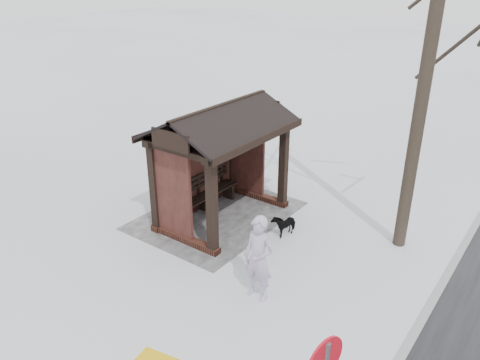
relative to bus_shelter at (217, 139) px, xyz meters
name	(u,v)px	position (x,y,z in m)	size (l,w,h in m)	color
ground	(223,218)	(0.00, 0.16, -2.17)	(120.00, 120.00, 0.00)	white
kerb	(436,295)	(0.00, 5.66, -2.16)	(120.00, 0.15, 0.06)	gray
trampled_patch	(217,215)	(0.00, -0.04, -2.16)	(4.20, 3.20, 0.02)	gray
bus_shelter	(217,139)	(0.00, 0.00, 0.00)	(3.60, 2.40, 3.09)	#391A14
pedestrian	(259,259)	(2.16, 2.77, -1.27)	(0.65, 0.43, 1.79)	#B2A4C0
dog	(284,224)	(-0.24, 1.90, -1.88)	(0.31, 0.69, 0.58)	black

